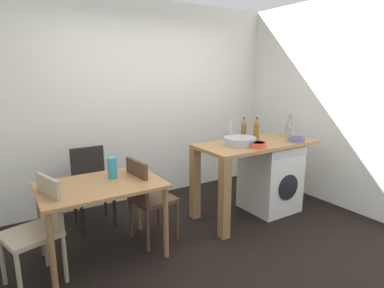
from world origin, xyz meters
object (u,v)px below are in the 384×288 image
Objects in this scene: vase at (112,168)px; colander at (296,139)px; chair_opposite at (147,196)px; chair_spare_by_wall at (91,182)px; chair_person_seat at (39,225)px; utensil_crock at (289,131)px; mixing_bowl at (257,144)px; dining_table at (101,193)px; washing_machine at (270,177)px; bottle_squat_brown at (256,130)px; bottle_tall_green at (244,130)px.

colander is at bearing -9.29° from vase.
chair_opposite and chair_spare_by_wall have the same top height.
utensil_crock is at bearing -104.73° from chair_person_seat.
mixing_bowl reaches higher than chair_spare_by_wall.
chair_person_seat is 1.00× the size of chair_spare_by_wall.
chair_opposite is 1.35m from mixing_bowl.
chair_person_seat is 1.03m from chair_opposite.
dining_table is at bearing -179.76° from utensil_crock.
utensil_crock reaches higher than colander.
colander is at bearing -1.81° from mixing_bowl.
chair_spare_by_wall is at bearing -53.64° from chair_person_seat.
dining_table is 3.67× the size of utensil_crock.
dining_table is 0.27m from vase.
dining_table is 1.22× the size of chair_person_seat.
bottle_squat_brown reaches higher than washing_machine.
chair_opposite is 1.00× the size of chair_spare_by_wall.
bottle_squat_brown is 1.42× the size of vase.
mixing_bowl is 0.63m from colander.
utensil_crock is 1.50× the size of colander.
dining_table is 1.76m from mixing_bowl.
utensil_crock reaches higher than washing_machine.
utensil_crock is at bearing 0.24° from dining_table.
dining_table is 0.79m from chair_spare_by_wall.
chair_person_seat is at bearing -178.33° from utensil_crock.
mixing_bowl reaches higher than washing_machine.
washing_machine is 2.93× the size of bottle_squat_brown.
chair_spare_by_wall is 2.51m from colander.
bottle_tall_green reaches higher than dining_table.
chair_person_seat is at bearing 175.95° from mixing_bowl.
bottle_tall_green is at bearing 161.32° from chair_spare_by_wall.
dining_table is at bearing 173.69° from colander.
chair_person_seat is at bearing 176.43° from colander.
chair_spare_by_wall is 2.08m from bottle_squat_brown.
utensil_crock is 2.38m from vase.
washing_machine is (2.06, -0.82, -0.08)m from chair_spare_by_wall.
utensil_crock is at bearing -3.38° from bottle_squat_brown.
chair_spare_by_wall is at bearing -159.18° from chair_opposite.
bottle_tall_green reaches higher than colander.
bottle_tall_green is 0.95× the size of utensil_crock.
vase is at bearing -92.02° from chair_person_seat.
utensil_crock is at bearing -13.49° from bottle_tall_green.
vase is at bearing 33.69° from dining_table.
utensil_crock is at bearing -2.16° from vase.
bottle_squat_brown is at bearing 176.62° from utensil_crock.
chair_person_seat is 3.17× the size of bottle_tall_green.
chair_spare_by_wall is at bearing 161.09° from bottle_tall_green.
bottle_tall_green is (1.87, 0.17, 0.40)m from dining_table.
bottle_squat_brown is 0.56m from utensil_crock.
chair_opposite is at bearing 167.22° from mixing_bowl.
dining_table is 5.13× the size of mixing_bowl.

